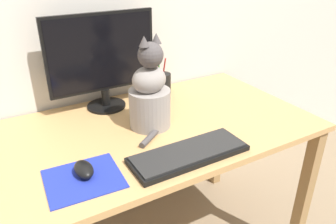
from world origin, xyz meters
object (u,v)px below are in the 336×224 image
object	(u,v)px
keyboard	(189,153)
pen_cup	(163,83)
monitor	(102,58)
computer_mouse_left	(84,169)
cat	(150,94)

from	to	relation	value
keyboard	pen_cup	distance (m)	0.56
monitor	keyboard	xyz separation A→B (m)	(0.10, -0.51, -0.21)
computer_mouse_left	cat	bearing A→B (deg)	29.58
keyboard	cat	distance (m)	0.29
monitor	keyboard	world-z (taller)	monitor
computer_mouse_left	cat	world-z (taller)	cat
monitor	pen_cup	distance (m)	0.34
computer_mouse_left	pen_cup	distance (m)	0.70
computer_mouse_left	monitor	bearing A→B (deg)	61.85
keyboard	computer_mouse_left	xyz separation A→B (m)	(-0.34, 0.07, 0.01)
monitor	pen_cup	xyz separation A→B (m)	(0.29, 0.01, -0.17)
keyboard	pen_cup	xyz separation A→B (m)	(0.19, 0.53, 0.04)
monitor	computer_mouse_left	bearing A→B (deg)	-118.15
cat	pen_cup	bearing A→B (deg)	36.85
keyboard	pen_cup	size ratio (longest dim) A/B	2.28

